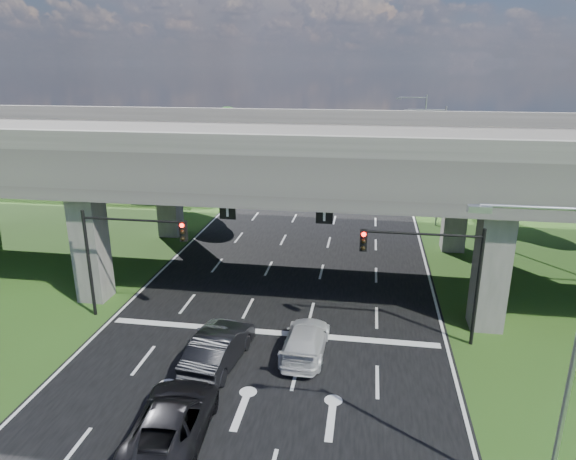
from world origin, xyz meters
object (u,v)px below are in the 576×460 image
(streetlight_beyond, at_px, (420,133))
(car_trailing, at_px, (172,421))
(signal_right, at_px, (433,263))
(streetlight_far, at_px, (437,157))
(streetlight_near, at_px, (561,343))
(signal_left, at_px, (125,246))
(car_white, at_px, (305,340))
(car_dark, at_px, (219,348))
(car_silver, at_px, (213,340))

(streetlight_beyond, distance_m, car_trailing, 46.70)
(signal_right, distance_m, car_trailing, 13.63)
(streetlight_beyond, bearing_deg, streetlight_far, -90.00)
(streetlight_near, bearing_deg, signal_left, 150.98)
(signal_left, bearing_deg, signal_right, 0.00)
(signal_right, xyz_separation_m, car_white, (-5.83, -2.17, -3.46))
(car_dark, bearing_deg, car_silver, -48.86)
(signal_left, height_order, car_dark, signal_left)
(streetlight_near, relative_size, car_white, 2.07)
(car_silver, height_order, car_trailing, car_trailing)
(car_trailing, bearing_deg, car_dark, -97.08)
(signal_left, relative_size, car_trailing, 1.07)
(car_dark, bearing_deg, streetlight_beyond, -100.33)
(signal_right, relative_size, car_white, 1.24)
(streetlight_far, distance_m, car_white, 24.20)
(signal_right, height_order, streetlight_beyond, streetlight_beyond)
(car_silver, xyz_separation_m, car_dark, (0.51, -0.73, 0.07))
(streetlight_near, xyz_separation_m, car_white, (-8.10, 7.78, -5.12))
(signal_left, relative_size, streetlight_far, 0.60)
(signal_right, relative_size, car_trailing, 1.07)
(streetlight_near, height_order, car_silver, streetlight_near)
(streetlight_near, relative_size, car_dark, 1.96)
(car_trailing, bearing_deg, streetlight_beyond, -109.17)
(car_silver, bearing_deg, car_dark, 124.04)
(car_white, bearing_deg, signal_left, -10.80)
(streetlight_beyond, bearing_deg, streetlight_near, -90.00)
(streetlight_near, xyz_separation_m, streetlight_beyond, (0.00, 46.00, 0.00))
(streetlight_near, bearing_deg, car_white, 136.17)
(streetlight_far, bearing_deg, car_dark, -116.61)
(signal_left, relative_size, car_silver, 1.32)
(car_dark, relative_size, car_white, 1.06)
(streetlight_beyond, bearing_deg, car_white, -101.97)
(streetlight_near, bearing_deg, streetlight_beyond, 90.00)
(streetlight_far, distance_m, car_dark, 27.02)
(signal_right, relative_size, streetlight_far, 0.60)
(signal_right, relative_size, streetlight_beyond, 0.60)
(car_silver, bearing_deg, car_trailing, 91.54)
(streetlight_near, distance_m, car_trailing, 13.23)
(streetlight_beyond, bearing_deg, car_silver, -107.64)
(signal_right, bearing_deg, streetlight_beyond, 86.39)
(streetlight_near, relative_size, streetlight_far, 1.00)
(car_silver, bearing_deg, car_white, -170.38)
(signal_left, height_order, car_trailing, signal_left)
(streetlight_far, height_order, car_trailing, streetlight_far)
(signal_left, distance_m, streetlight_far, 26.95)
(streetlight_beyond, bearing_deg, signal_left, -116.43)
(signal_right, height_order, streetlight_near, streetlight_near)
(streetlight_beyond, distance_m, car_dark, 41.78)
(signal_right, distance_m, signal_left, 15.65)
(signal_right, bearing_deg, car_white, -159.60)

